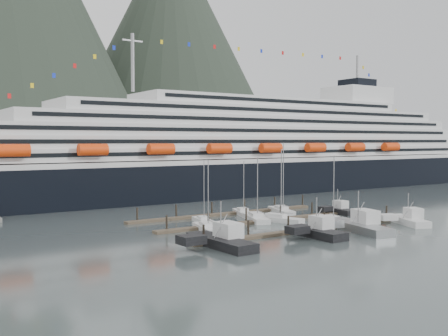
{
  "coord_description": "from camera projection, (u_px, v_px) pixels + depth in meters",
  "views": [
    {
      "loc": [
        -69.91,
        -80.97,
        16.66
      ],
      "look_at": [
        -1.48,
        22.0,
        10.18
      ],
      "focal_mm": 42.0,
      "sensor_mm": 36.0,
      "label": 1
    }
  ],
  "objects": [
    {
      "name": "trawler_a",
      "position": [
        220.0,
        241.0,
        81.85
      ],
      "size": [
        10.43,
        14.48,
        7.94
      ],
      "rotation": [
        0.0,
        0.0,
        1.6
      ],
      "color": "black",
      "rests_on": "ground"
    },
    {
      "name": "sailboat_b",
      "position": [
        207.0,
        228.0,
        96.75
      ],
      "size": [
        5.07,
        10.44,
        13.75
      ],
      "rotation": [
        0.0,
        0.0,
        1.32
      ],
      "color": "silver",
      "rests_on": "ground"
    },
    {
      "name": "sailboat_g",
      "position": [
        281.0,
        211.0,
        120.5
      ],
      "size": [
        6.2,
        11.33,
        16.58
      ],
      "rotation": [
        0.0,
        0.0,
        1.24
      ],
      "color": "silver",
      "rests_on": "ground"
    },
    {
      "name": "trawler_c",
      "position": [
        357.0,
        226.0,
        96.24
      ],
      "size": [
        11.92,
        16.51,
        8.22
      ],
      "rotation": [
        0.0,
        0.0,
        1.36
      ],
      "color": "gray",
      "rests_on": "ground"
    },
    {
      "name": "sailboat_f",
      "position": [
        243.0,
        213.0,
        117.61
      ],
      "size": [
        5.5,
        9.21,
        12.57
      ],
      "rotation": [
        0.0,
        0.0,
        1.21
      ],
      "color": "silver",
      "rests_on": "ground"
    },
    {
      "name": "trawler_d",
      "position": [
        407.0,
        220.0,
        104.26
      ],
      "size": [
        9.81,
        11.88,
        6.81
      ],
      "rotation": [
        0.0,
        0.0,
        1.17
      ],
      "color": "silver",
      "rests_on": "ground"
    },
    {
      "name": "sailboat_a",
      "position": [
        203.0,
        221.0,
        106.04
      ],
      "size": [
        3.95,
        8.16,
        13.06
      ],
      "rotation": [
        0.0,
        0.0,
        1.35
      ],
      "color": "silver",
      "rests_on": "ground"
    },
    {
      "name": "dock_near",
      "position": [
        305.0,
        230.0,
        95.85
      ],
      "size": [
        48.18,
        2.28,
        3.2
      ],
      "color": "#4A3D2F",
      "rests_on": "ground"
    },
    {
      "name": "cruise_ship",
      "position": [
        249.0,
        155.0,
        168.52
      ],
      "size": [
        210.0,
        30.4,
        50.3
      ],
      "color": "black",
      "rests_on": "ground"
    },
    {
      "name": "ground",
      "position": [
        290.0,
        222.0,
        106.86
      ],
      "size": [
        1600.0,
        1600.0,
        0.0
      ],
      "primitive_type": "plane",
      "color": "#424D4E",
      "rests_on": "ground"
    },
    {
      "name": "sailboat_d",
      "position": [
        276.0,
        219.0,
        107.62
      ],
      "size": [
        6.75,
        12.11,
        15.43
      ],
      "rotation": [
        0.0,
        0.0,
        1.93
      ],
      "color": "silver",
      "rests_on": "ground"
    },
    {
      "name": "trawler_e",
      "position": [
        337.0,
        210.0,
        119.43
      ],
      "size": [
        7.33,
        9.62,
        6.15
      ],
      "rotation": [
        0.0,
        0.0,
        1.54
      ],
      "color": "black",
      "rests_on": "ground"
    },
    {
      "name": "dock_far",
      "position": [
        226.0,
        213.0,
        117.47
      ],
      "size": [
        48.18,
        2.28,
        3.2
      ],
      "color": "#4A3D2F",
      "rests_on": "ground"
    },
    {
      "name": "trawler_b",
      "position": [
        316.0,
        231.0,
        90.47
      ],
      "size": [
        8.85,
        11.62,
        7.55
      ],
      "rotation": [
        0.0,
        0.0,
        1.58
      ],
      "color": "black",
      "rests_on": "ground"
    },
    {
      "name": "sailboat_c",
      "position": [
        256.0,
        219.0,
        108.45
      ],
      "size": [
        6.59,
        11.24,
        13.78
      ],
      "rotation": [
        0.0,
        0.0,
        1.22
      ],
      "color": "silver",
      "rests_on": "ground"
    },
    {
      "name": "dock_mid",
      "position": [
        261.0,
        221.0,
        106.66
      ],
      "size": [
        48.18,
        2.28,
        3.2
      ],
      "color": "#4A3D2F",
      "rests_on": "ground"
    },
    {
      "name": "sailboat_h",
      "position": [
        331.0,
        221.0,
        105.42
      ],
      "size": [
        4.96,
        9.6,
        14.18
      ],
      "rotation": [
        0.0,
        0.0,
        1.31
      ],
      "color": "silver",
      "rests_on": "ground"
    }
  ]
}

